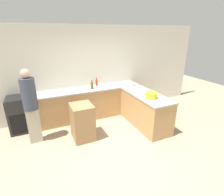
{
  "coord_description": "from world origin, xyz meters",
  "views": [
    {
      "loc": [
        -1.46,
        -2.91,
        2.49
      ],
      "look_at": [
        0.19,
        0.73,
        0.97
      ],
      "focal_mm": 28.0,
      "sensor_mm": 36.0,
      "label": 1
    }
  ],
  "objects_px": {
    "island_table": "(83,122)",
    "hot_sauce_bottle": "(97,83)",
    "range_oven": "(23,114)",
    "mixing_bowl": "(151,95)",
    "vinegar_bottle_clear": "(99,86)",
    "olive_oil_bottle": "(92,85)",
    "person_by_range": "(31,104)"
  },
  "relations": [
    {
      "from": "hot_sauce_bottle",
      "to": "olive_oil_bottle",
      "type": "height_order",
      "value": "olive_oil_bottle"
    },
    {
      "from": "mixing_bowl",
      "to": "person_by_range",
      "type": "relative_size",
      "value": 0.16
    },
    {
      "from": "mixing_bowl",
      "to": "hot_sauce_bottle",
      "type": "bearing_deg",
      "value": 118.67
    },
    {
      "from": "vinegar_bottle_clear",
      "to": "person_by_range",
      "type": "relative_size",
      "value": 0.11
    },
    {
      "from": "island_table",
      "to": "vinegar_bottle_clear",
      "type": "bearing_deg",
      "value": 49.76
    },
    {
      "from": "island_table",
      "to": "hot_sauce_bottle",
      "type": "xyz_separation_m",
      "value": [
        0.82,
        1.23,
        0.58
      ]
    },
    {
      "from": "mixing_bowl",
      "to": "olive_oil_bottle",
      "type": "relative_size",
      "value": 1.11
    },
    {
      "from": "hot_sauce_bottle",
      "to": "person_by_range",
      "type": "distance_m",
      "value": 2.09
    },
    {
      "from": "range_oven",
      "to": "person_by_range",
      "type": "bearing_deg",
      "value": -70.72
    },
    {
      "from": "mixing_bowl",
      "to": "olive_oil_bottle",
      "type": "height_order",
      "value": "olive_oil_bottle"
    },
    {
      "from": "range_oven",
      "to": "vinegar_bottle_clear",
      "type": "xyz_separation_m",
      "value": [
        2.12,
        -0.13,
        0.54
      ]
    },
    {
      "from": "mixing_bowl",
      "to": "range_oven",
      "type": "bearing_deg",
      "value": 154.54
    },
    {
      "from": "mixing_bowl",
      "to": "person_by_range",
      "type": "bearing_deg",
      "value": 165.59
    },
    {
      "from": "olive_oil_bottle",
      "to": "range_oven",
      "type": "bearing_deg",
      "value": 177.52
    },
    {
      "from": "person_by_range",
      "to": "range_oven",
      "type": "bearing_deg",
      "value": 109.28
    },
    {
      "from": "vinegar_bottle_clear",
      "to": "person_by_range",
      "type": "xyz_separation_m",
      "value": [
        -1.86,
        -0.6,
        -0.03
      ]
    },
    {
      "from": "range_oven",
      "to": "vinegar_bottle_clear",
      "type": "distance_m",
      "value": 2.19
    },
    {
      "from": "range_oven",
      "to": "island_table",
      "type": "height_order",
      "value": "range_oven"
    },
    {
      "from": "olive_oil_bottle",
      "to": "person_by_range",
      "type": "xyz_separation_m",
      "value": [
        -1.66,
        -0.64,
        -0.06
      ]
    },
    {
      "from": "range_oven",
      "to": "vinegar_bottle_clear",
      "type": "relative_size",
      "value": 4.7
    },
    {
      "from": "vinegar_bottle_clear",
      "to": "olive_oil_bottle",
      "type": "xyz_separation_m",
      "value": [
        -0.2,
        0.05,
        0.02
      ]
    },
    {
      "from": "hot_sauce_bottle",
      "to": "island_table",
      "type": "bearing_deg",
      "value": -123.77
    },
    {
      "from": "person_by_range",
      "to": "olive_oil_bottle",
      "type": "bearing_deg",
      "value": 21.22
    },
    {
      "from": "island_table",
      "to": "hot_sauce_bottle",
      "type": "bearing_deg",
      "value": 56.23
    },
    {
      "from": "range_oven",
      "to": "olive_oil_bottle",
      "type": "height_order",
      "value": "olive_oil_bottle"
    },
    {
      "from": "mixing_bowl",
      "to": "vinegar_bottle_clear",
      "type": "xyz_separation_m",
      "value": [
        -0.9,
        1.31,
        0.0
      ]
    },
    {
      "from": "olive_oil_bottle",
      "to": "person_by_range",
      "type": "bearing_deg",
      "value": -158.78
    },
    {
      "from": "range_oven",
      "to": "island_table",
      "type": "relative_size",
      "value": 1.05
    },
    {
      "from": "olive_oil_bottle",
      "to": "hot_sauce_bottle",
      "type": "bearing_deg",
      "value": 46.31
    },
    {
      "from": "mixing_bowl",
      "to": "hot_sauce_bottle",
      "type": "height_order",
      "value": "hot_sauce_bottle"
    },
    {
      "from": "vinegar_bottle_clear",
      "to": "olive_oil_bottle",
      "type": "relative_size",
      "value": 0.77
    },
    {
      "from": "range_oven",
      "to": "olive_oil_bottle",
      "type": "relative_size",
      "value": 3.63
    }
  ]
}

